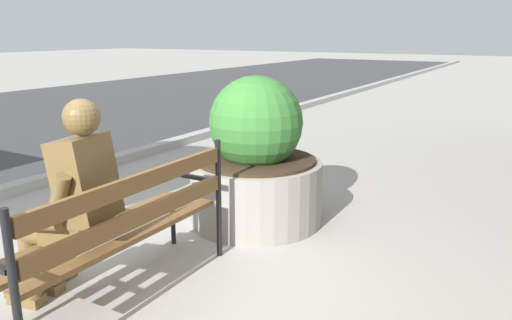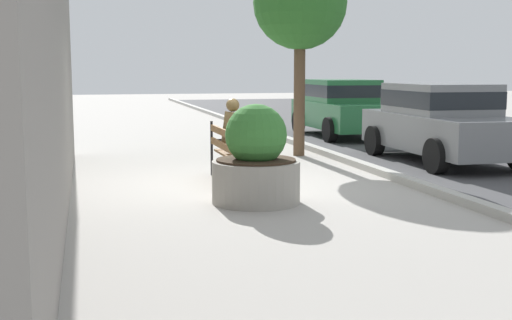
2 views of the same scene
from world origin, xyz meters
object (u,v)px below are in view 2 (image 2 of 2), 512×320
at_px(bronze_statue_seated, 242,141).
at_px(parked_car_green, 342,106).
at_px(park_bench, 232,150).
at_px(concrete_planter, 256,162).
at_px(parked_car_grey, 441,120).
at_px(street_tree_near_bench, 300,4).

relative_size(bronze_statue_seated, parked_car_green, 0.33).
xyz_separation_m(park_bench, bronze_statue_seated, (-0.21, 0.21, 0.12)).
height_order(bronze_statue_seated, parked_car_green, parked_car_green).
bearing_deg(bronze_statue_seated, park_bench, -45.66).
distance_m(concrete_planter, parked_car_green, 9.58).
relative_size(park_bench, parked_car_green, 0.44).
height_order(concrete_planter, parked_car_green, parked_car_green).
height_order(park_bench, parked_car_grey, parked_car_grey).
xyz_separation_m(parked_car_green, parked_car_grey, (5.32, 0.00, 0.00)).
height_order(concrete_planter, parked_car_grey, parked_car_grey).
distance_m(parked_car_green, parked_car_grey, 5.32).
height_order(park_bench, bronze_statue_seated, bronze_statue_seated).
xyz_separation_m(concrete_planter, parked_car_green, (-8.40, 4.60, 0.27)).
bearing_deg(park_bench, parked_car_grey, 107.11).
distance_m(bronze_statue_seated, street_tree_near_bench, 4.27).
bearing_deg(concrete_planter, park_bench, 179.15).
xyz_separation_m(park_bench, parked_car_grey, (-1.41, 4.57, 0.30)).
height_order(park_bench, street_tree_near_bench, street_tree_near_bench).
bearing_deg(parked_car_grey, park_bench, -72.89).
distance_m(bronze_statue_seated, parked_car_green, 7.84).
relative_size(park_bench, bronze_statue_seated, 1.32).
bearing_deg(bronze_statue_seated, parked_car_grey, 105.37).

